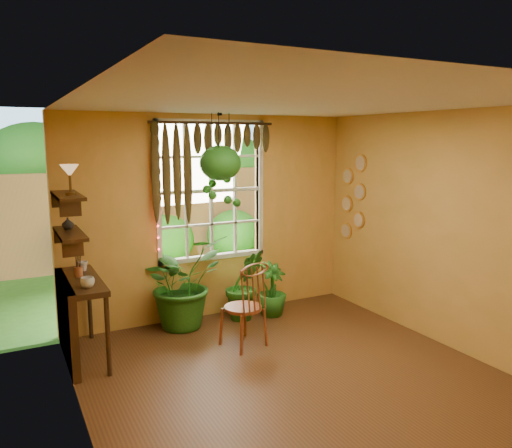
{
  "coord_description": "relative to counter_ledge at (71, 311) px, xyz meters",
  "views": [
    {
      "loc": [
        -2.5,
        -3.85,
        2.37
      ],
      "look_at": [
        0.09,
        1.15,
        1.42
      ],
      "focal_mm": 35.0,
      "sensor_mm": 36.0,
      "label": 1
    }
  ],
  "objects": [
    {
      "name": "shelf_lower",
      "position": [
        0.03,
        0.0,
        0.85
      ],
      "size": [
        0.25,
        0.9,
        0.04
      ],
      "primitive_type": "cube",
      "color": "#3C2310",
      "rests_on": "wall_left"
    },
    {
      "name": "cup_b",
      "position": [
        0.19,
        0.34,
        0.4
      ],
      "size": [
        0.13,
        0.13,
        0.11
      ],
      "primitive_type": "imported",
      "rotation": [
        0.0,
        0.0,
        0.2
      ],
      "color": "beige",
      "rests_on": "counter_ledge"
    },
    {
      "name": "wall_plates",
      "position": [
        3.89,
        0.19,
        1.0
      ],
      "size": [
        0.04,
        0.32,
        1.1
      ],
      "primitive_type": null,
      "color": "#F9EACB",
      "rests_on": "wall_right"
    },
    {
      "name": "potted_plant_left",
      "position": [
        1.39,
        0.41,
        0.04
      ],
      "size": [
        1.33,
        1.25,
        1.18
      ],
      "primitive_type": "imported",
      "rotation": [
        0.0,
        0.0,
        0.39
      ],
      "color": "#144412",
      "rests_on": "floor"
    },
    {
      "name": "string_lights",
      "position": [
        1.15,
        0.59,
        1.2
      ],
      "size": [
        0.03,
        0.03,
        1.54
      ],
      "primitive_type": null,
      "color": "#FF2633",
      "rests_on": "window"
    },
    {
      "name": "backyard",
      "position": [
        2.15,
        5.27,
        0.73
      ],
      "size": [
        14.0,
        10.0,
        12.0
      ],
      "color": "#225317",
      "rests_on": "ground"
    },
    {
      "name": "ceiling",
      "position": [
        1.91,
        -1.6,
        2.15
      ],
      "size": [
        4.5,
        4.5,
        0.0
      ],
      "primitive_type": "plane",
      "rotation": [
        3.14,
        0.0,
        0.0
      ],
      "color": "silver",
      "rests_on": "wall_back"
    },
    {
      "name": "hanging_basket",
      "position": [
        1.91,
        0.36,
        1.46
      ],
      "size": [
        0.52,
        0.52,
        1.2
      ],
      "color": "black",
      "rests_on": "ceiling"
    },
    {
      "name": "windsor_chair",
      "position": [
        1.82,
        -0.53,
        -0.21
      ],
      "size": [
        0.53,
        0.55,
        1.17
      ],
      "rotation": [
        0.0,
        0.0,
        0.26
      ],
      "color": "brown",
      "rests_on": "floor"
    },
    {
      "name": "potted_plant_right",
      "position": [
        2.6,
        0.25,
        -0.19
      ],
      "size": [
        0.52,
        0.52,
        0.73
      ],
      "primitive_type": "imported",
      "rotation": [
        0.0,
        0.0,
        0.32
      ],
      "color": "#144412",
      "rests_on": "floor"
    },
    {
      "name": "valance_vine",
      "position": [
        1.82,
        0.56,
        1.73
      ],
      "size": [
        1.7,
        0.12,
        1.1
      ],
      "color": "#3C2310",
      "rests_on": "window"
    },
    {
      "name": "wall_right",
      "position": [
        3.91,
        -1.6,
        0.8
      ],
      "size": [
        0.0,
        4.5,
        4.5
      ],
      "primitive_type": "plane",
      "rotation": [
        1.57,
        0.0,
        -1.57
      ],
      "color": "gold",
      "rests_on": "floor"
    },
    {
      "name": "cup_a",
      "position": [
        0.13,
        -0.37,
        0.4
      ],
      "size": [
        0.16,
        0.16,
        0.11
      ],
      "primitive_type": "imported",
      "rotation": [
        0.0,
        0.0,
        -0.2
      ],
      "color": "silver",
      "rests_on": "counter_ledge"
    },
    {
      "name": "wall_back",
      "position": [
        1.91,
        0.65,
        0.8
      ],
      "size": [
        4.0,
        0.0,
        4.0
      ],
      "primitive_type": "plane",
      "rotation": [
        1.57,
        0.0,
        0.0
      ],
      "color": "gold",
      "rests_on": "floor"
    },
    {
      "name": "shelf_upper",
      "position": [
        0.03,
        0.0,
        1.25
      ],
      "size": [
        0.25,
        0.9,
        0.04
      ],
      "primitive_type": "cube",
      "color": "#3C2310",
      "rests_on": "wall_left"
    },
    {
      "name": "brush_jar",
      "position": [
        0.11,
        0.09,
        0.47
      ],
      "size": [
        0.09,
        0.09,
        0.32
      ],
      "color": "#964F2B",
      "rests_on": "counter_ledge"
    },
    {
      "name": "window",
      "position": [
        1.91,
        0.68,
        1.15
      ],
      "size": [
        1.52,
        0.1,
        1.86
      ],
      "color": "silver",
      "rests_on": "wall_back"
    },
    {
      "name": "potted_plant_mid",
      "position": [
        2.21,
        0.28,
        -0.08
      ],
      "size": [
        0.57,
        0.48,
        0.94
      ],
      "primitive_type": "imported",
      "rotation": [
        0.0,
        0.0,
        -0.13
      ],
      "color": "#144412",
      "rests_on": "floor"
    },
    {
      "name": "wall_left",
      "position": [
        -0.09,
        -1.6,
        0.8
      ],
      "size": [
        0.0,
        4.5,
        4.5
      ],
      "primitive_type": "plane",
      "rotation": [
        1.57,
        0.0,
        1.57
      ],
      "color": "gold",
      "rests_on": "floor"
    },
    {
      "name": "shelf_vase",
      "position": [
        0.04,
        0.18,
        0.93
      ],
      "size": [
        0.15,
        0.15,
        0.13
      ],
      "primitive_type": "imported",
      "rotation": [
        0.0,
        0.0,
        -0.29
      ],
      "color": "#B2AD99",
      "rests_on": "shelf_lower"
    },
    {
      "name": "counter_ledge",
      "position": [
        0.0,
        0.0,
        0.0
      ],
      "size": [
        0.4,
        1.2,
        0.9
      ],
      "color": "#3C2310",
      "rests_on": "floor"
    },
    {
      "name": "floor",
      "position": [
        1.91,
        -1.6,
        -0.55
      ],
      "size": [
        4.5,
        4.5,
        0.0
      ],
      "primitive_type": "plane",
      "color": "#523217",
      "rests_on": "ground"
    },
    {
      "name": "tiffany_lamp",
      "position": [
        0.05,
        -0.15,
        1.49
      ],
      "size": [
        0.18,
        0.18,
        0.31
      ],
      "color": "brown",
      "rests_on": "shelf_upper"
    }
  ]
}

